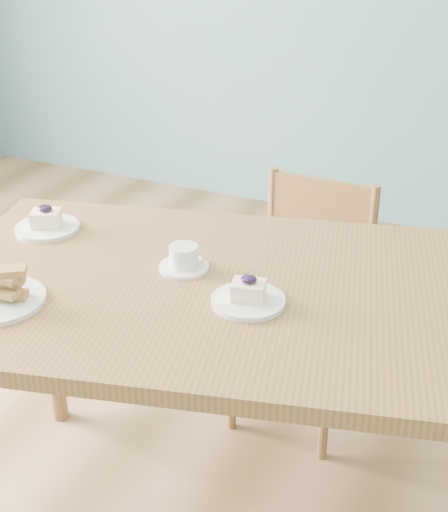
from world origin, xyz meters
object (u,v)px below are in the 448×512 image
(cheesecake_plate_near, at_px, (248,297))
(cheesecake_plate_far, at_px, (47,224))
(dining_chair, at_px, (303,305))
(dining_table, at_px, (236,314))
(coffee_cup, at_px, (184,259))

(cheesecake_plate_near, xyz_separation_m, cheesecake_plate_far, (-0.65, 0.13, 0.00))
(dining_chair, relative_size, cheesecake_plate_far, 4.68)
(dining_table, bearing_deg, cheesecake_plate_far, 159.32)
(dining_table, relative_size, cheesecake_plate_near, 9.65)
(dining_chair, bearing_deg, dining_table, -86.56)
(dining_chair, relative_size, cheesecake_plate_near, 4.88)
(dining_table, height_order, coffee_cup, coffee_cup)
(cheesecake_plate_far, bearing_deg, cheesecake_plate_near, -11.09)
(cheesecake_plate_near, bearing_deg, coffee_cup, 157.33)
(cheesecake_plate_near, distance_m, cheesecake_plate_far, 0.66)
(cheesecake_plate_near, bearing_deg, dining_table, 132.14)
(dining_chair, height_order, cheesecake_plate_far, cheesecake_plate_far)
(dining_chair, bearing_deg, cheesecake_plate_far, -137.49)
(dining_chair, distance_m, cheesecake_plate_near, 0.73)
(cheesecake_plate_far, bearing_deg, dining_chair, 40.51)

